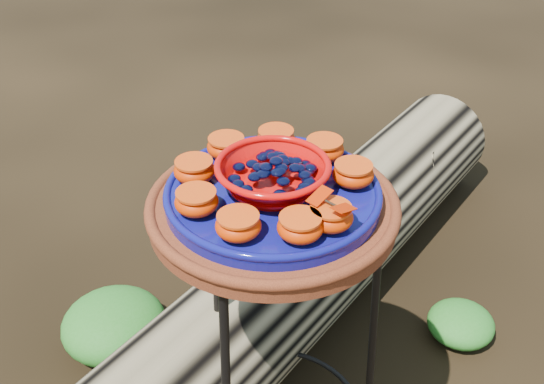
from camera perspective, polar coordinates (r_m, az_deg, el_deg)
plant_stand at (r=1.43m, az=0.05°, el=-13.59°), size 0.44×0.44×0.70m
terracotta_saucer at (r=1.18m, az=0.06°, el=-1.51°), size 0.43×0.43×0.03m
cobalt_plate at (r=1.17m, az=0.06°, el=-0.33°), size 0.37×0.37×0.02m
red_bowl at (r=1.14m, az=0.07°, el=1.24°), size 0.18×0.18×0.05m
glass_gems at (r=1.12m, az=0.07°, el=2.86°), size 0.14×0.14×0.02m
orange_half_0 at (r=1.07m, az=4.92°, el=-2.10°), size 0.07×0.07×0.04m
orange_half_1 at (r=1.17m, az=6.80°, el=1.47°), size 0.07×0.07×0.04m
orange_half_2 at (r=1.24m, az=4.40°, el=3.57°), size 0.07×0.07×0.04m
orange_half_3 at (r=1.27m, az=0.34°, el=4.42°), size 0.07×0.07×0.04m
orange_half_4 at (r=1.24m, az=-3.83°, el=3.76°), size 0.07×0.07×0.04m
orange_half_5 at (r=1.18m, az=-6.51°, el=1.78°), size 0.07×0.07×0.04m
orange_half_6 at (r=1.10m, az=-6.33°, el=-0.83°), size 0.07×0.07×0.04m
orange_half_7 at (r=1.04m, az=-2.84°, el=-2.84°), size 0.07×0.07×0.04m
orange_half_8 at (r=1.04m, az=2.36°, el=-2.98°), size 0.07×0.07×0.04m
butterfly at (r=1.05m, az=4.99°, el=-0.90°), size 0.09×0.07×0.02m
driftwood_log at (r=1.97m, az=3.95°, el=-5.21°), size 1.77×0.94×0.32m
foliage_right at (r=1.99m, az=15.53°, el=-10.49°), size 0.19×0.19×0.09m
foliage_back at (r=1.94m, az=-13.11°, el=-10.64°), size 0.28×0.28×0.14m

